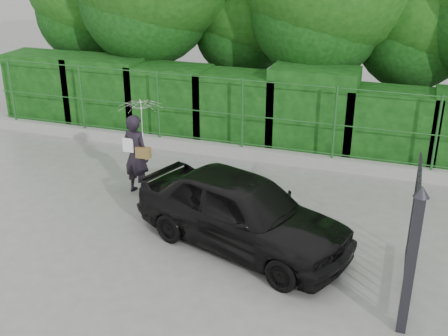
% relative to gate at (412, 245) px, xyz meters
% --- Properties ---
extents(ground, '(80.00, 80.00, 0.00)m').
position_rel_gate_xyz_m(ground, '(-4.60, 0.72, -1.19)').
color(ground, gray).
extents(kerb, '(14.00, 0.25, 0.30)m').
position_rel_gate_xyz_m(kerb, '(-4.60, 5.22, -1.04)').
color(kerb, '#9E9E99').
rests_on(kerb, ground).
extents(fence, '(14.13, 0.06, 1.80)m').
position_rel_gate_xyz_m(fence, '(-4.38, 5.22, 0.01)').
color(fence, '#1E5220').
rests_on(fence, kerb).
extents(hedge, '(14.20, 1.20, 2.25)m').
position_rel_gate_xyz_m(hedge, '(-4.70, 6.22, -0.17)').
color(hedge, black).
rests_on(hedge, ground).
extents(gate, '(0.22, 2.33, 2.36)m').
position_rel_gate_xyz_m(gate, '(0.00, 0.00, 0.00)').
color(gate, '#27272D').
rests_on(gate, ground).
extents(woman, '(1.00, 0.97, 2.15)m').
position_rel_gate_xyz_m(woman, '(-5.71, 2.57, 0.21)').
color(woman, black).
rests_on(woman, ground).
extents(car, '(4.52, 3.00, 1.43)m').
position_rel_gate_xyz_m(car, '(-2.94, 1.09, -0.47)').
color(car, black).
rests_on(car, ground).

